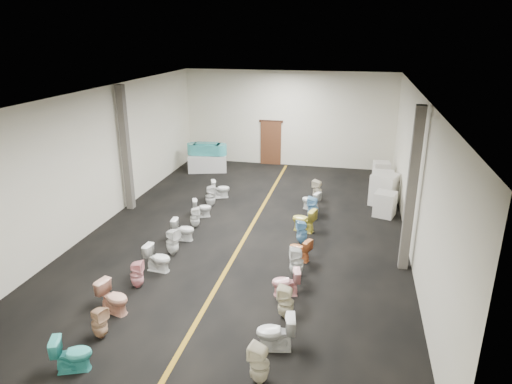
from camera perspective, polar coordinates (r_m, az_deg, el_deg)
floor at (r=15.13m, az=-0.85°, el=-4.77°), size 16.00×16.00×0.00m
ceiling at (r=13.89m, az=-0.95°, el=12.40°), size 16.00×16.00×0.00m
wall_back at (r=22.01m, az=4.00°, el=9.09°), size 10.00×0.00×10.00m
wall_front at (r=7.44m, az=-15.75°, el=-13.61°), size 10.00×0.00×10.00m
wall_left at (r=16.22m, az=-18.40°, el=4.34°), size 0.00×16.00×16.00m
wall_right at (r=14.10m, az=19.30°, el=2.03°), size 0.00×16.00×16.00m
aisle_stripe at (r=15.12m, az=-0.85°, el=-4.76°), size 0.12×15.60×0.01m
back_door at (r=22.33m, az=1.86°, el=6.13°), size 1.00×0.10×2.10m
door_frame at (r=22.11m, az=1.90°, el=8.83°), size 1.15×0.08×0.10m
column_left at (r=16.93m, az=-15.98°, el=5.20°), size 0.25×0.25×4.50m
column_right at (r=12.64m, az=18.85°, el=0.12°), size 0.25×0.25×4.50m
display_table at (r=21.45m, az=-6.08°, el=3.64°), size 1.93×1.33×0.78m
bathtub at (r=21.28m, az=-6.15°, el=5.40°), size 1.86×0.76×0.55m
appliance_crate_a at (r=16.73m, az=15.82°, el=-1.48°), size 0.85×0.85×0.87m
appliance_crate_b at (r=17.76m, az=15.71°, el=0.30°), size 1.14×1.14×1.19m
appliance_crate_c at (r=18.84m, az=15.55°, el=1.03°), size 0.86×0.86×0.95m
appliance_crate_d at (r=20.26m, az=15.39°, el=2.33°), size 0.74×0.74×0.95m
toilet_left_0 at (r=9.93m, az=-21.96°, el=-18.24°), size 0.83×0.65×0.75m
toilet_left_1 at (r=10.61m, az=-18.99°, el=-15.19°), size 0.42×0.42×0.73m
toilet_left_2 at (r=11.33m, az=-17.38°, el=-12.47°), size 0.85×0.61×0.78m
toilet_left_3 at (r=12.17m, az=-14.67°, el=-9.93°), size 0.39×0.38×0.74m
toilet_left_4 at (r=12.83m, az=-12.17°, el=-8.08°), size 0.77×0.49×0.75m
toilet_left_5 at (r=13.61m, az=-10.42°, el=-6.13°), size 0.46×0.46×0.81m
toilet_left_6 at (r=14.48m, az=-9.08°, el=-4.65°), size 0.72×0.45×0.71m
toilet_left_7 at (r=15.35m, az=-7.65°, el=-3.15°), size 0.40×0.40×0.70m
toilet_left_8 at (r=16.18m, az=-6.75°, el=-1.97°), size 0.74×0.59×0.66m
toilet_left_9 at (r=17.05m, az=-5.73°, el=-0.50°), size 0.48×0.47×0.82m
toilet_left_10 at (r=17.95m, az=-4.46°, el=0.42°), size 0.81×0.64×0.73m
toilet_right_0 at (r=9.01m, az=0.45°, el=-20.70°), size 0.45×0.44×0.82m
toilet_right_1 at (r=9.75m, az=2.45°, el=-17.14°), size 0.86×0.59×0.81m
toilet_right_2 at (r=10.67m, az=3.75°, el=-13.58°), size 0.39×0.39×0.81m
toilet_right_3 at (r=11.50m, az=3.76°, el=-11.20°), size 0.77×0.55×0.71m
toilet_right_4 at (r=12.34m, az=5.09°, el=-8.66°), size 0.45×0.45×0.83m
toilet_right_5 at (r=13.17m, az=5.50°, el=-7.12°), size 0.76×0.61×0.68m
toilet_right_6 at (r=14.15m, az=5.76°, el=-5.00°), size 0.44×0.44×0.75m
toilet_right_7 at (r=14.96m, az=5.99°, el=-3.48°), size 0.88×0.66×0.80m
toilet_right_8 at (r=15.92m, az=7.13°, el=-2.04°), size 0.41×0.40×0.83m
toilet_right_9 at (r=16.81m, az=6.86°, el=-1.05°), size 0.79×0.64×0.71m
toilet_right_10 at (r=17.81m, az=7.68°, el=0.25°), size 0.45×0.45×0.79m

